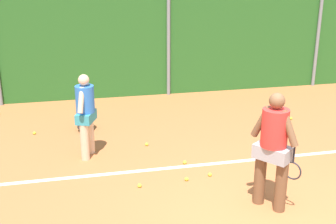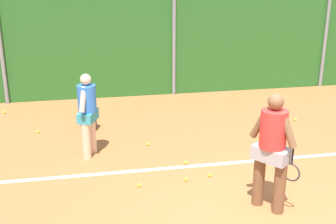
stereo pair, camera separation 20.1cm
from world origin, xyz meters
name	(u,v)px [view 1 (the left image)]	position (x,y,z in m)	size (l,w,h in m)	color
ground_plane	(224,165)	(0.00, 2.07, 0.00)	(27.55, 27.55, 0.00)	#B76638
hedge_fence_backdrop	(167,42)	(0.00, 7.01, 1.49)	(15.80, 0.25, 2.98)	#286023
fence_post_center	(169,38)	(0.00, 6.84, 1.61)	(0.10, 0.10, 3.21)	gray
fence_post_right	(318,33)	(4.56, 6.84, 1.61)	(0.10, 0.10, 3.21)	gray
court_baseline_paint	(222,163)	(0.00, 2.18, 0.00)	(11.55, 0.10, 0.01)	white
player_foreground_near	(274,145)	(0.19, 0.55, 1.02)	(0.60, 0.66, 1.83)	brown
player_midcourt	(86,111)	(-2.45, 3.05, 0.92)	(0.43, 0.65, 1.63)	beige
ball_hopper	(85,119)	(-2.45, 4.43, 0.29)	(0.36, 0.36, 0.51)	#2D2D33
tennis_ball_0	(147,144)	(-1.25, 3.29, 0.03)	(0.07, 0.07, 0.07)	#CCDB33
tennis_ball_1	(140,186)	(-1.67, 1.58, 0.03)	(0.07, 0.07, 0.07)	#CCDB33
tennis_ball_2	(185,162)	(-0.70, 2.29, 0.03)	(0.07, 0.07, 0.07)	#CCDB33
tennis_ball_3	(187,179)	(-0.84, 1.63, 0.03)	(0.07, 0.07, 0.07)	#CCDB33
tennis_ball_4	(210,175)	(-0.39, 1.71, 0.03)	(0.07, 0.07, 0.07)	#CCDB33
tennis_ball_5	(291,118)	(2.42, 4.12, 0.03)	(0.07, 0.07, 0.07)	#CCDB33
tennis_ball_7	(34,133)	(-3.56, 4.45, 0.03)	(0.07, 0.07, 0.07)	#CCDB33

